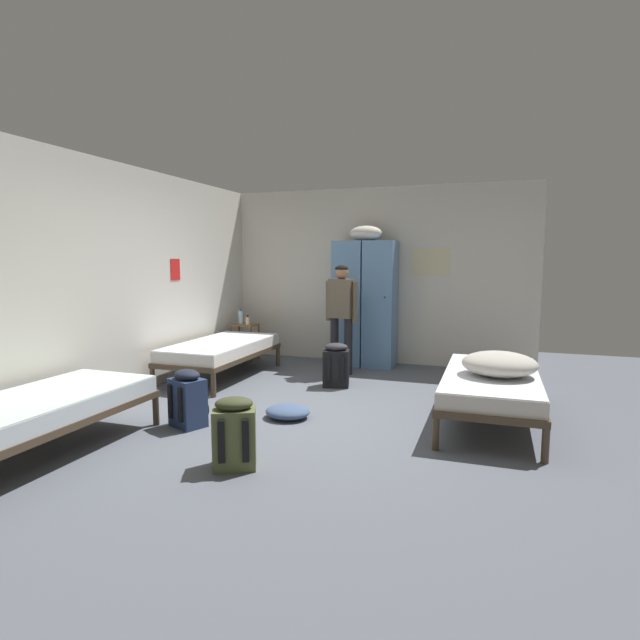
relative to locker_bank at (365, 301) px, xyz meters
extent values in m
plane|color=#565B66|center=(0.09, -2.61, -0.97)|extent=(9.25, 9.25, 0.00)
cube|color=beige|center=(0.09, 0.31, 0.36)|extent=(4.67, 0.06, 2.65)
cube|color=beige|center=(-2.21, -2.61, 0.36)|extent=(0.06, 5.78, 2.65)
cube|color=beige|center=(0.91, 0.28, 0.58)|extent=(0.55, 0.01, 0.40)
cube|color=red|center=(-2.18, -1.60, 0.48)|extent=(0.01, 0.20, 0.28)
cube|color=#5B84B2|center=(-0.23, 0.00, -0.04)|extent=(0.44, 0.52, 1.85)
cylinder|color=black|center=(-0.11, -0.27, 0.08)|extent=(0.02, 0.03, 0.02)
cube|color=#5B84B2|center=(0.23, 0.00, -0.04)|extent=(0.44, 0.52, 1.85)
cylinder|color=black|center=(0.35, -0.27, 0.08)|extent=(0.02, 0.03, 0.02)
ellipsoid|color=beige|center=(0.00, 0.00, 0.99)|extent=(0.48, 0.36, 0.22)
cylinder|color=brown|center=(-2.05, -0.37, -0.69)|extent=(0.03, 0.03, 0.55)
cylinder|color=brown|center=(-1.70, -0.37, -0.69)|extent=(0.03, 0.03, 0.55)
cylinder|color=brown|center=(-2.05, -0.10, -0.69)|extent=(0.03, 0.03, 0.55)
cylinder|color=brown|center=(-1.70, -0.10, -0.69)|extent=(0.03, 0.03, 0.55)
cube|color=brown|center=(-1.88, -0.24, -0.78)|extent=(0.38, 0.30, 0.02)
cube|color=brown|center=(-1.88, -0.24, -0.41)|extent=(0.38, 0.30, 0.02)
cylinder|color=#473828|center=(-2.05, -3.37, -0.83)|extent=(0.06, 0.06, 0.28)
cylinder|color=#473828|center=(-1.21, -3.37, -0.83)|extent=(0.06, 0.06, 0.28)
cube|color=#473828|center=(-1.63, -4.29, -0.66)|extent=(0.90, 1.90, 0.06)
cube|color=silver|center=(-1.63, -4.29, -0.56)|extent=(0.87, 1.84, 0.14)
cube|color=silver|center=(-1.63, -4.29, -0.48)|extent=(0.86, 1.82, 0.01)
cylinder|color=#473828|center=(2.24, -1.30, -0.83)|extent=(0.06, 0.06, 0.28)
cylinder|color=#473828|center=(1.40, -1.30, -0.83)|extent=(0.06, 0.06, 0.28)
cylinder|color=#473828|center=(2.24, -3.14, -0.83)|extent=(0.06, 0.06, 0.28)
cylinder|color=#473828|center=(1.40, -3.14, -0.83)|extent=(0.06, 0.06, 0.28)
cube|color=#473828|center=(1.82, -2.22, -0.66)|extent=(0.90, 1.90, 0.06)
cube|color=silver|center=(1.82, -2.22, -0.56)|extent=(0.87, 1.84, 0.14)
cube|color=silver|center=(1.82, -2.22, -0.48)|extent=(0.86, 1.82, 0.01)
cylinder|color=#473828|center=(-2.05, -2.32, -0.83)|extent=(0.06, 0.06, 0.28)
cylinder|color=#473828|center=(-1.21, -2.32, -0.83)|extent=(0.06, 0.06, 0.28)
cylinder|color=#473828|center=(-2.05, -0.48, -0.83)|extent=(0.06, 0.06, 0.28)
cylinder|color=#473828|center=(-1.21, -0.48, -0.83)|extent=(0.06, 0.06, 0.28)
cube|color=#473828|center=(-1.63, -1.40, -0.66)|extent=(0.90, 1.90, 0.06)
cube|color=silver|center=(-1.63, -1.40, -0.56)|extent=(0.87, 1.84, 0.14)
cube|color=silver|center=(-1.63, -1.40, -0.48)|extent=(0.86, 1.82, 0.01)
ellipsoid|color=#B7B2A8|center=(1.88, -2.32, -0.37)|extent=(0.69, 0.64, 0.23)
cylinder|color=black|center=(-0.06, -0.69, -0.58)|extent=(0.11, 0.11, 0.78)
cylinder|color=black|center=(-0.27, -0.66, -0.58)|extent=(0.11, 0.11, 0.78)
cube|color=brown|center=(-0.16, -0.67, 0.08)|extent=(0.35, 0.24, 0.53)
cylinder|color=brown|center=(0.03, -0.70, 0.04)|extent=(0.08, 0.08, 0.55)
cylinder|color=brown|center=(-0.36, -0.64, 0.04)|extent=(0.08, 0.08, 0.55)
sphere|color=#936B4C|center=(-0.16, -0.67, 0.44)|extent=(0.19, 0.19, 0.19)
ellipsoid|color=black|center=(-0.16, -0.67, 0.49)|extent=(0.18, 0.18, 0.11)
cylinder|color=#B2DBEA|center=(-1.96, -0.22, -0.30)|extent=(0.07, 0.07, 0.20)
cylinder|color=#2666B2|center=(-1.96, -0.22, -0.18)|extent=(0.04, 0.04, 0.04)
cylinder|color=beige|center=(-1.81, -0.28, -0.34)|extent=(0.06, 0.06, 0.12)
cylinder|color=black|center=(-1.81, -0.28, -0.26)|extent=(0.03, 0.03, 0.03)
cube|color=black|center=(-0.02, -1.37, -0.74)|extent=(0.37, 0.31, 0.46)
ellipsoid|color=#2D2D33|center=(-0.06, -1.23, -0.82)|extent=(0.25, 0.13, 0.20)
ellipsoid|color=#2D2D33|center=(-0.02, -1.37, -0.47)|extent=(0.33, 0.28, 0.10)
cube|color=black|center=(0.10, -1.49, -0.72)|extent=(0.05, 0.04, 0.32)
cube|color=black|center=(-0.07, -1.53, -0.72)|extent=(0.05, 0.04, 0.32)
cube|color=navy|center=(-0.90, -3.29, -0.74)|extent=(0.39, 0.35, 0.46)
ellipsoid|color=black|center=(-0.84, -3.15, -0.82)|extent=(0.25, 0.17, 0.20)
ellipsoid|color=black|center=(-0.90, -3.29, -0.47)|extent=(0.35, 0.31, 0.10)
cube|color=black|center=(-0.88, -3.45, -0.72)|extent=(0.06, 0.04, 0.32)
cube|color=black|center=(-1.04, -3.38, -0.72)|extent=(0.06, 0.04, 0.32)
cube|color=#566038|center=(-0.01, -4.00, -0.74)|extent=(0.39, 0.35, 0.46)
ellipsoid|color=#383D23|center=(-0.08, -3.87, -0.82)|extent=(0.25, 0.17, 0.20)
ellipsoid|color=#383D23|center=(-0.01, -4.00, -0.47)|extent=(0.35, 0.32, 0.10)
cube|color=black|center=(0.12, -4.09, -0.72)|extent=(0.06, 0.04, 0.32)
cube|color=black|center=(-0.04, -4.16, -0.72)|extent=(0.06, 0.04, 0.32)
ellipsoid|color=#42567A|center=(-0.10, -2.75, -0.90)|extent=(0.45, 0.41, 0.13)
camera|label=1|loc=(1.82, -7.30, 0.61)|focal=28.44mm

